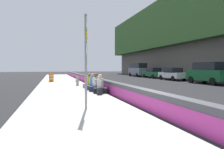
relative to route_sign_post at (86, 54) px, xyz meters
name	(u,v)px	position (x,y,z in m)	size (l,w,h in m)	color
ground_plane	(152,113)	(-0.87, -2.34, -2.23)	(160.00, 160.00, 0.00)	#232326
sidewalk_strip	(81,116)	(-0.87, 0.31, -2.16)	(80.00, 4.40, 0.14)	#B5B2A8
jersey_barrier	(152,102)	(-0.87, -2.33, -1.81)	(76.00, 0.45, 0.85)	#47474C
route_sign_post	(86,54)	(0.00, 0.00, 0.00)	(0.44, 0.09, 3.60)	gray
fire_hydrant	(77,80)	(9.88, -0.87, -1.65)	(0.26, 0.46, 0.88)	gray
seated_person_foreground	(100,87)	(4.35, -1.61, -1.73)	(0.84, 0.94, 1.17)	black
seated_person_middle	(96,85)	(5.38, -1.53, -1.72)	(0.87, 0.98, 1.21)	#23284C
seated_person_rear	(93,84)	(6.30, -1.51, -1.73)	(0.88, 0.97, 1.17)	#424247
seated_person_far	(89,83)	(7.53, -1.48, -1.74)	(0.81, 0.91, 1.13)	#706651
backpack	(99,91)	(3.58, -1.37, -1.90)	(0.32, 0.28, 0.40)	#232328
construction_barrel	(51,77)	(15.35, 1.38, -1.61)	(0.54, 0.54, 0.95)	orange
parked_car_third	(209,73)	(9.01, -14.41, -1.05)	(4.81, 2.09, 2.28)	#145128
parked_car_fourth	(172,74)	(15.43, -14.42, -1.37)	(4.51, 1.96, 1.71)	silver
parked_car_midline	(153,73)	(21.06, -14.64, -1.37)	(4.55, 2.05, 1.71)	#145128
parked_car_far	(138,70)	(27.10, -14.65, -0.88)	(5.14, 2.18, 2.56)	slate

